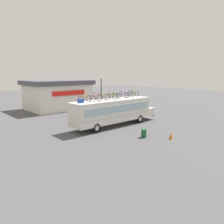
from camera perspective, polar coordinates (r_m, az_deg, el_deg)
ground_plane at (r=25.14m, az=0.10°, el=-3.66°), size 120.00×120.00×0.00m
bus at (r=24.95m, az=0.55°, el=0.37°), size 11.64×2.49×3.05m
luggage_bag_1 at (r=22.09m, az=-8.17°, el=2.84°), size 0.57×0.33×0.37m
rooftop_bicycle_1 at (r=22.55m, az=-7.12°, el=3.49°), size 1.67×0.44×0.90m
rooftop_bicycle_2 at (r=22.70m, az=-4.08°, el=3.64°), size 1.71×0.44×0.95m
rooftop_bicycle_3 at (r=23.61m, az=-2.49°, el=3.92°), size 1.74×0.44×0.96m
rooftop_bicycle_4 at (r=24.18m, az=-0.17°, el=4.05°), size 1.74×0.44×0.93m
rooftop_bicycle_5 at (r=25.25m, az=0.73°, el=4.27°), size 1.63×0.44×0.88m
rooftop_bicycle_6 at (r=25.86m, az=2.82°, el=4.41°), size 1.70×0.44×0.90m
rooftop_bicycle_7 at (r=26.58m, az=4.76°, el=4.52°), size 1.69×0.44×0.86m
rooftop_bicycle_8 at (r=27.62m, az=5.75°, el=4.79°), size 1.81×0.44×0.95m
roadside_building at (r=37.79m, az=-14.03°, el=4.47°), size 10.03×7.94×4.79m
trash_bin at (r=20.95m, az=8.29°, el=-5.50°), size 0.50×0.50×0.79m
traffic_cone at (r=20.97m, az=15.12°, el=-5.94°), size 0.34×0.34×0.64m
street_lamp at (r=32.30m, az=-2.82°, el=5.22°), size 0.31×0.31×5.49m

